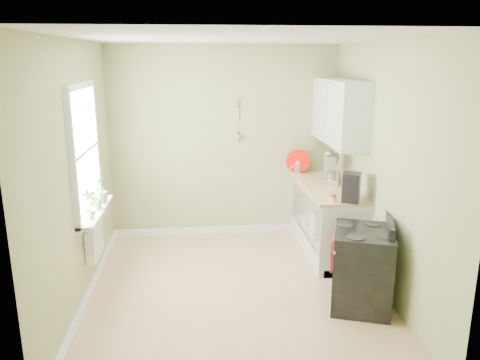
{
  "coord_description": "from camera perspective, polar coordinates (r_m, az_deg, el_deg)",
  "views": [
    {
      "loc": [
        -0.39,
        -4.7,
        2.51
      ],
      "look_at": [
        0.11,
        0.55,
        1.13
      ],
      "focal_mm": 35.0,
      "sensor_mm": 36.0,
      "label": 1
    }
  ],
  "objects": [
    {
      "name": "upper_cabinets",
      "position": [
        6.12,
        12.03,
        8.14
      ],
      "size": [
        0.35,
        1.4,
        0.8
      ],
      "primitive_type": "cube",
      "color": "white",
      "rests_on": "wall_right"
    },
    {
      "name": "radiator",
      "position": [
        5.45,
        -17.32,
        -7.13
      ],
      "size": [
        0.12,
        0.5,
        0.35
      ],
      "primitive_type": "cube",
      "color": "white",
      "rests_on": "wall_left"
    },
    {
      "name": "stove",
      "position": [
        5.04,
        14.69,
        -10.33
      ],
      "size": [
        0.79,
        0.82,
        0.94
      ],
      "color": "black",
      "rests_on": "floor"
    },
    {
      "name": "red_tray",
      "position": [
        6.74,
        7.08,
        2.28
      ],
      "size": [
        0.34,
        0.17,
        0.34
      ],
      "primitive_type": "cylinder",
      "rotation": [
        1.45,
        0.0,
        -0.36
      ],
      "color": "red",
      "rests_on": "countertop"
    },
    {
      "name": "window",
      "position": [
        5.23,
        -18.5,
        3.31
      ],
      "size": [
        0.06,
        1.14,
        1.44
      ],
      "color": "white",
      "rests_on": "wall_left"
    },
    {
      "name": "plant_a",
      "position": [
        5.02,
        -17.94,
        -2.8
      ],
      "size": [
        0.21,
        0.21,
        0.33
      ],
      "primitive_type": "imported",
      "rotation": [
        0.0,
        0.0,
        0.82
      ],
      "color": "#4F8339",
      "rests_on": "window_sill"
    },
    {
      "name": "floor",
      "position": [
        5.35,
        -0.59,
        -13.45
      ],
      "size": [
        3.2,
        3.6,
        0.02
      ],
      "primitive_type": "cube",
      "color": "tan",
      "rests_on": "ground"
    },
    {
      "name": "plant_c",
      "position": [
        5.57,
        -16.69,
        -1.12
      ],
      "size": [
        0.22,
        0.22,
        0.31
      ],
      "primitive_type": "imported",
      "rotation": [
        0.0,
        0.0,
        4.4
      ],
      "color": "#4F8339",
      "rests_on": "window_sill"
    },
    {
      "name": "wall_utensils",
      "position": [
        6.58,
        -0.19,
        6.39
      ],
      "size": [
        0.02,
        0.14,
        0.58
      ],
      "color": "#D5B282",
      "rests_on": "wall_back"
    },
    {
      "name": "plant_b",
      "position": [
        5.36,
        -17.12,
        -1.93
      ],
      "size": [
        0.15,
        0.17,
        0.28
      ],
      "primitive_type": "imported",
      "rotation": [
        0.0,
        0.0,
        1.74
      ],
      "color": "#4F8339",
      "rests_on": "window_sill"
    },
    {
      "name": "window_sill",
      "position": [
        5.38,
        -17.17,
        -3.66
      ],
      "size": [
        0.18,
        1.14,
        0.04
      ],
      "primitive_type": "cube",
      "color": "white",
      "rests_on": "wall_left"
    },
    {
      "name": "wall_left",
      "position": [
        5.0,
        -19.36,
        0.38
      ],
      "size": [
        0.02,
        3.6,
        2.7
      ],
      "primitive_type": "cube",
      "color": "tan",
      "rests_on": "floor"
    },
    {
      "name": "ceiling",
      "position": [
        4.72,
        -0.68,
        17.07
      ],
      "size": [
        3.2,
        3.6,
        0.02
      ],
      "primitive_type": "cube",
      "color": "white",
      "rests_on": "wall_back"
    },
    {
      "name": "jar",
      "position": [
        5.47,
        11.29,
        -2.22
      ],
      "size": [
        0.07,
        0.07,
        0.08
      ],
      "color": "beige",
      "rests_on": "countertop"
    },
    {
      "name": "wall_back",
      "position": [
        6.63,
        -1.94,
        4.56
      ],
      "size": [
        3.2,
        0.02,
        2.7
      ],
      "primitive_type": "cube",
      "color": "tan",
      "rests_on": "floor"
    },
    {
      "name": "countertop",
      "position": [
        6.16,
        10.63,
        -0.85
      ],
      "size": [
        0.64,
        1.6,
        0.04
      ],
      "primitive_type": "cube",
      "color": "#D5B282",
      "rests_on": "base_cabinets"
    },
    {
      "name": "stand_mixer",
      "position": [
        6.24,
        11.08,
        1.2
      ],
      "size": [
        0.31,
        0.39,
        0.42
      ],
      "color": "#B2B2B7",
      "rests_on": "countertop"
    },
    {
      "name": "base_cabinets",
      "position": [
        6.3,
        10.52,
        -4.83
      ],
      "size": [
        0.6,
        1.6,
        0.87
      ],
      "primitive_type": "cube",
      "color": "white",
      "rests_on": "floor"
    },
    {
      "name": "kettle",
      "position": [
        6.75,
        7.05,
        1.62
      ],
      "size": [
        0.18,
        0.1,
        0.18
      ],
      "color": "silver",
      "rests_on": "countertop"
    },
    {
      "name": "wall_right",
      "position": [
        5.24,
        17.2,
        1.2
      ],
      "size": [
        0.02,
        3.6,
        2.7
      ],
      "primitive_type": "cube",
      "color": "tan",
      "rests_on": "floor"
    },
    {
      "name": "coffee_maker",
      "position": [
        5.49,
        13.39,
        -0.97
      ],
      "size": [
        0.26,
        0.27,
        0.33
      ],
      "color": "black",
      "rests_on": "countertop"
    }
  ]
}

